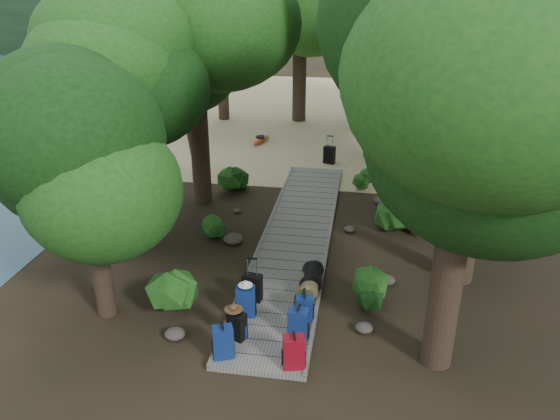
% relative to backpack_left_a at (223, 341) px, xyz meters
% --- Properties ---
extents(ground, '(120.00, 120.00, 0.00)m').
position_rel_backpack_left_a_xyz_m(ground, '(0.74, 4.64, -0.51)').
color(ground, '#2F2417').
rests_on(ground, ground).
extents(sand_beach, '(40.00, 22.00, 0.02)m').
position_rel_backpack_left_a_xyz_m(sand_beach, '(0.74, 20.64, -0.50)').
color(sand_beach, tan).
rests_on(sand_beach, ground).
extents(distant_hill, '(32.00, 16.00, 12.00)m').
position_rel_backpack_left_a_xyz_m(distant_hill, '(-39.26, 52.64, -0.51)').
color(distant_hill, black).
rests_on(distant_hill, ground).
extents(boardwalk, '(2.00, 12.00, 0.12)m').
position_rel_backpack_left_a_xyz_m(boardwalk, '(0.74, 5.64, -0.45)').
color(boardwalk, gray).
rests_on(boardwalk, ground).
extents(backpack_left_a, '(0.49, 0.42, 0.77)m').
position_rel_backpack_left_a_xyz_m(backpack_left_a, '(0.00, 0.00, 0.00)').
color(backpack_left_a, navy).
rests_on(backpack_left_a, boardwalk).
extents(backpack_left_b, '(0.45, 0.39, 0.68)m').
position_rel_backpack_left_a_xyz_m(backpack_left_b, '(0.14, 0.64, -0.04)').
color(backpack_left_b, black).
rests_on(backpack_left_b, boardwalk).
extents(backpack_left_c, '(0.47, 0.37, 0.79)m').
position_rel_backpack_left_a_xyz_m(backpack_left_c, '(0.14, 1.49, 0.01)').
color(backpack_left_c, navy).
rests_on(backpack_left_c, boardwalk).
extents(backpack_right_a, '(0.48, 0.39, 0.76)m').
position_rel_backpack_left_a_xyz_m(backpack_right_a, '(1.45, -0.07, -0.01)').
color(backpack_right_a, maroon).
rests_on(backpack_right_a, boardwalk).
extents(backpack_right_b, '(0.44, 0.33, 0.75)m').
position_rel_backpack_left_a_xyz_m(backpack_right_b, '(1.41, 0.89, -0.01)').
color(backpack_right_b, navy).
rests_on(backpack_right_b, boardwalk).
extents(backpack_right_c, '(0.40, 0.30, 0.65)m').
position_rel_backpack_left_a_xyz_m(backpack_right_c, '(1.46, 1.54, -0.06)').
color(backpack_right_c, navy).
rests_on(backpack_right_c, boardwalk).
extents(backpack_right_d, '(0.40, 0.29, 0.60)m').
position_rel_backpack_left_a_xyz_m(backpack_right_d, '(1.42, 1.77, -0.09)').
color(backpack_right_d, '#353815').
rests_on(backpack_right_d, boardwalk).
extents(duffel_right_khaki, '(0.49, 0.69, 0.44)m').
position_rel_backpack_left_a_xyz_m(duffel_right_khaki, '(1.45, 2.64, -0.17)').
color(duffel_right_khaki, brown).
rests_on(duffel_right_khaki, boardwalk).
extents(duffel_right_black, '(0.55, 0.82, 0.49)m').
position_rel_backpack_left_a_xyz_m(duffel_right_black, '(1.48, 2.98, -0.14)').
color(duffel_right_black, black).
rests_on(duffel_right_black, boardwalk).
extents(suitcase_on_boardwalk, '(0.47, 0.31, 0.68)m').
position_rel_backpack_left_a_xyz_m(suitcase_on_boardwalk, '(0.16, 2.13, -0.05)').
color(suitcase_on_boardwalk, black).
rests_on(suitcase_on_boardwalk, boardwalk).
extents(lone_suitcase_on_sand, '(0.51, 0.39, 0.71)m').
position_rel_backpack_left_a_xyz_m(lone_suitcase_on_sand, '(1.16, 12.66, -0.13)').
color(lone_suitcase_on_sand, black).
rests_on(lone_suitcase_on_sand, sand_beach).
extents(hat_brown, '(0.39, 0.39, 0.12)m').
position_rel_backpack_left_a_xyz_m(hat_brown, '(0.07, 0.68, 0.36)').
color(hat_brown, '#51351E').
rests_on(hat_brown, backpack_left_b).
extents(hat_white, '(0.32, 0.32, 0.11)m').
position_rel_backpack_left_a_xyz_m(hat_white, '(0.15, 1.48, 0.46)').
color(hat_white, silver).
rests_on(hat_white, backpack_left_c).
extents(kayak, '(1.33, 3.56, 0.35)m').
position_rel_backpack_left_a_xyz_m(kayak, '(-2.17, 15.13, -0.31)').
color(kayak, '#C13610').
rests_on(kayak, sand_beach).
extents(sun_lounger, '(0.90, 1.73, 0.53)m').
position_rel_backpack_left_a_xyz_m(sun_lounger, '(3.84, 13.83, -0.22)').
color(sun_lounger, silver).
rests_on(sun_lounger, sand_beach).
extents(tree_right_a, '(5.23, 5.23, 8.71)m').
position_rel_backpack_left_a_xyz_m(tree_right_a, '(4.27, 0.68, 3.85)').
color(tree_right_a, black).
rests_on(tree_right_a, ground).
extents(tree_right_b, '(5.20, 5.20, 9.29)m').
position_rel_backpack_left_a_xyz_m(tree_right_b, '(5.18, 4.10, 4.14)').
color(tree_right_b, black).
rests_on(tree_right_b, ground).
extents(tree_right_c, '(5.67, 5.67, 9.81)m').
position_rel_backpack_left_a_xyz_m(tree_right_c, '(4.42, 6.63, 4.40)').
color(tree_right_c, black).
rests_on(tree_right_c, ground).
extents(tree_right_d, '(5.75, 5.75, 10.54)m').
position_rel_backpack_left_a_xyz_m(tree_right_d, '(5.78, 8.07, 4.77)').
color(tree_right_d, black).
rests_on(tree_right_d, ground).
extents(tree_right_e, '(5.30, 5.30, 9.54)m').
position_rel_backpack_left_a_xyz_m(tree_right_e, '(5.18, 11.82, 4.26)').
color(tree_right_e, black).
rests_on(tree_right_e, ground).
extents(tree_right_f, '(5.82, 5.82, 10.39)m').
position_rel_backpack_left_a_xyz_m(tree_right_f, '(6.83, 13.78, 4.69)').
color(tree_right_f, black).
rests_on(tree_right_f, ground).
extents(tree_left_a, '(3.71, 3.71, 6.19)m').
position_rel_backpack_left_a_xyz_m(tree_left_a, '(-3.09, 1.21, 2.59)').
color(tree_left_a, black).
rests_on(tree_left_a, ground).
extents(tree_left_b, '(4.37, 4.37, 7.86)m').
position_rel_backpack_left_a_xyz_m(tree_left_b, '(-3.89, 4.21, 3.42)').
color(tree_left_b, black).
rests_on(tree_left_b, ground).
extents(tree_left_c, '(5.09, 5.09, 8.86)m').
position_rel_backpack_left_a_xyz_m(tree_left_c, '(-2.83, 8.08, 3.92)').
color(tree_left_c, black).
rests_on(tree_left_c, ground).
extents(tree_back_a, '(5.83, 5.83, 10.10)m').
position_rel_backpack_left_a_xyz_m(tree_back_a, '(-0.96, 19.35, 4.54)').
color(tree_back_a, black).
rests_on(tree_back_a, ground).
extents(tree_back_b, '(5.54, 5.54, 9.89)m').
position_rel_backpack_left_a_xyz_m(tree_back_b, '(2.05, 20.03, 4.44)').
color(tree_back_b, black).
rests_on(tree_back_b, ground).
extents(tree_back_c, '(5.50, 5.50, 9.89)m').
position_rel_backpack_left_a_xyz_m(tree_back_c, '(5.81, 19.57, 4.44)').
color(tree_back_c, black).
rests_on(tree_back_c, ground).
extents(tree_back_d, '(4.86, 4.86, 8.11)m').
position_rel_backpack_left_a_xyz_m(tree_back_d, '(-4.91, 18.97, 3.55)').
color(tree_back_d, black).
rests_on(tree_back_d, ground).
extents(palm_right_a, '(4.46, 4.46, 7.60)m').
position_rel_backpack_left_a_xyz_m(palm_right_a, '(4.19, 11.11, 3.29)').
color(palm_right_a, '#143F11').
rests_on(palm_right_a, ground).
extents(palm_right_b, '(4.88, 4.88, 9.42)m').
position_rel_backpack_left_a_xyz_m(palm_right_b, '(5.59, 16.19, 4.20)').
color(palm_right_b, '#143F11').
rests_on(palm_right_b, ground).
extents(palm_right_c, '(4.46, 4.46, 7.09)m').
position_rel_backpack_left_a_xyz_m(palm_right_c, '(3.33, 16.69, 3.04)').
color(palm_right_c, '#143F11').
rests_on(palm_right_c, ground).
extents(palm_left_a, '(4.82, 4.82, 7.67)m').
position_rel_backpack_left_a_xyz_m(palm_left_a, '(-4.22, 11.05, 3.33)').
color(palm_left_a, '#143F11').
rests_on(palm_left_a, ground).
extents(rock_left_a, '(0.45, 0.41, 0.25)m').
position_rel_backpack_left_a_xyz_m(rock_left_a, '(-1.23, 0.54, -0.38)').
color(rock_left_a, '#4C473F').
rests_on(rock_left_a, ground).
extents(rock_left_b, '(0.33, 0.30, 0.18)m').
position_rel_backpack_left_a_xyz_m(rock_left_b, '(-2.17, 2.94, -0.41)').
color(rock_left_b, '#4C473F').
rests_on(rock_left_b, ground).
extents(rock_left_c, '(0.58, 0.52, 0.32)m').
position_rel_backpack_left_a_xyz_m(rock_left_c, '(-1.04, 5.09, -0.35)').
color(rock_left_c, '#4C473F').
rests_on(rock_left_c, ground).
extents(rock_left_d, '(0.26, 0.23, 0.14)m').
position_rel_backpack_left_a_xyz_m(rock_left_d, '(-1.43, 7.24, -0.44)').
color(rock_left_d, '#4C473F').
rests_on(rock_left_d, ground).
extents(rock_right_a, '(0.40, 0.36, 0.22)m').
position_rel_backpack_left_a_xyz_m(rock_right_a, '(2.80, 1.44, -0.40)').
color(rock_right_a, '#4C473F').
rests_on(rock_right_a, ground).
extents(rock_right_b, '(0.43, 0.39, 0.24)m').
position_rel_backpack_left_a_xyz_m(rock_right_b, '(3.33, 3.53, -0.39)').
color(rock_right_b, '#4C473F').
rests_on(rock_right_b, ground).
extents(rock_right_c, '(0.34, 0.30, 0.19)m').
position_rel_backpack_left_a_xyz_m(rock_right_c, '(2.27, 6.40, -0.41)').
color(rock_right_c, '#4C473F').
rests_on(rock_right_c, ground).
extents(rock_right_d, '(0.53, 0.47, 0.29)m').
position_rel_backpack_left_a_xyz_m(rock_right_d, '(3.24, 8.65, -0.36)').
color(rock_right_d, '#4C473F').
rests_on(rock_right_d, ground).
extents(shrub_left_a, '(1.17, 1.17, 1.05)m').
position_rel_backpack_left_a_xyz_m(shrub_left_a, '(-1.71, 1.56, 0.02)').
color(shrub_left_a, '#164815').
rests_on(shrub_left_a, ground).
extents(shrub_left_b, '(0.82, 0.82, 0.74)m').
position_rel_backpack_left_a_xyz_m(shrub_left_b, '(-1.57, 5.26, -0.14)').
color(shrub_left_b, '#164815').
rests_on(shrub_left_b, ground).
extents(shrub_left_c, '(1.06, 1.06, 0.95)m').
position_rel_backpack_left_a_xyz_m(shrub_left_c, '(-2.04, 9.20, -0.03)').
color(shrub_left_c, '#164815').
rests_on(shrub_left_c, ground).
extents(shrub_right_a, '(0.95, 0.95, 0.86)m').
position_rel_backpack_left_a_xyz_m(shrub_right_a, '(2.87, 2.45, -0.08)').
color(shrub_right_a, '#164815').
rests_on(shrub_right_a, ground).
extents(shrub_right_b, '(1.25, 1.25, 1.12)m').
position_rel_backpack_left_a_xyz_m(shrub_right_b, '(3.66, 6.61, 0.05)').
color(shrub_right_b, '#164815').
rests_on(shrub_right_b, ground).
extents(shrub_right_c, '(0.80, 0.80, 0.72)m').
position_rel_backpack_left_a_xyz_m(shrub_right_c, '(2.62, 9.99, -0.15)').
color(shrub_right_c, '#164815').
rests_on(shrub_right_c, ground).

